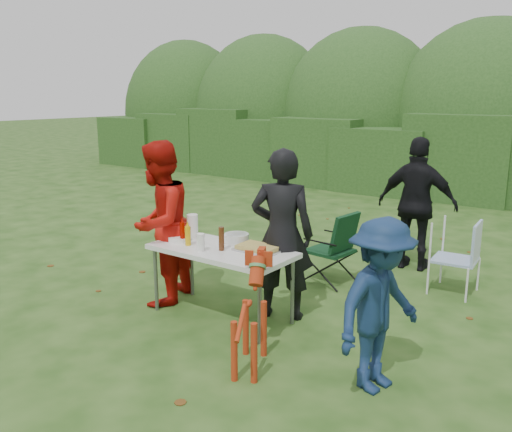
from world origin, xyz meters
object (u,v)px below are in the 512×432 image
Objects in this scene: person_red_jacket at (159,223)px; child at (380,305)px; paper_towel_roll at (192,226)px; folding_table at (222,254)px; person_cook at (282,235)px; lawn_chair at (455,257)px; ketchup_bottle at (183,233)px; mustard_bottle at (188,236)px; beer_bottle at (221,239)px; dog at (250,319)px; camping_chair at (330,246)px; person_black_puffy at (417,204)px.

person_red_jacket is 2.72m from child.
person_red_jacket is at bearing -148.83° from paper_towel_roll.
paper_towel_roll is (-0.52, 0.13, 0.18)m from folding_table.
person_cook is 2.02× the size of lawn_chair.
lawn_chair is at bearing 51.11° from folding_table.
paper_towel_roll reaches higher than ketchup_bottle.
mustard_bottle is (-2.23, 0.24, 0.15)m from child.
lawn_chair is 4.35× the size of mustard_bottle.
person_cook is 7.34× the size of beer_bottle.
person_cook reaches higher than mustard_bottle.
dog is at bearing -25.23° from mustard_bottle.
ketchup_bottle is (-2.33, 0.28, 0.16)m from child.
ketchup_bottle reaches higher than folding_table.
mustard_bottle is (-0.73, -1.72, 0.39)m from camping_chair.
child reaches higher than paper_towel_roll.
person_red_jacket is 1.87m from dog.
person_red_jacket is at bearing -5.97° from person_cook.
person_red_jacket is (-0.83, -0.05, 0.21)m from folding_table.
person_red_jacket is 6.89× the size of paper_towel_roll.
dog is 1.13m from beer_bottle.
person_cook is 0.97m from mustard_bottle.
person_red_jacket is 1.30× the size of child.
camping_chair is at bearing 78.52° from beer_bottle.
child is at bearing 99.74° from person_black_puffy.
person_cook is at bearing 71.42° from person_black_puffy.
person_cook reaches higher than person_black_puffy.
mustard_bottle is at bearing 5.99° from person_cook.
camping_chair is 3.76× the size of beer_bottle.
folding_table is 5.77× the size of paper_towel_roll.
folding_table is 0.84× the size of person_red_jacket.
beer_bottle is 0.59m from paper_towel_roll.
person_black_puffy is 1.01m from lawn_chair.
ketchup_bottle is at bearing 96.11° from child.
beer_bottle reaches higher than folding_table.
person_red_jacket is 8.14× the size of ketchup_bottle.
mustard_bottle is (-2.08, -2.25, 0.40)m from lawn_chair.
paper_towel_roll is (-0.56, 0.18, 0.01)m from beer_bottle.
child is 2.36m from ketchup_bottle.
child is at bearing -97.06° from dog.
lawn_chair is at bearing 111.76° from person_red_jacket.
dog is at bearing -24.70° from ketchup_bottle.
person_red_jacket is 0.37m from ketchup_bottle.
dog reaches higher than lawn_chair.
person_black_puffy reaches higher than child.
person_cook is 1.95× the size of camping_chair.
camping_chair is at bearing 58.70° from paper_towel_roll.
person_black_puffy is at bearing 59.12° from paper_towel_roll.
camping_chair is at bearing 54.22° from person_black_puffy.
child is 1.08m from dog.
camping_chair is 1.04× the size of lawn_chair.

